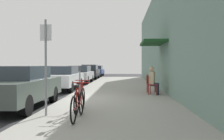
{
  "coord_description": "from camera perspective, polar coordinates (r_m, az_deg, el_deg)",
  "views": [
    {
      "loc": [
        2.51,
        -9.71,
        1.5
      ],
      "look_at": [
        1.65,
        7.96,
        1.12
      ],
      "focal_mm": 39.24,
      "sensor_mm": 36.0,
      "label": 1
    }
  ],
  "objects": [
    {
      "name": "sidewalk_slab",
      "position": [
        11.8,
        1.51,
        -5.77
      ],
      "size": [
        4.5,
        32.0,
        0.12
      ],
      "primitive_type": "cube",
      "color": "#9E9B93",
      "rests_on": "ground_plane"
    },
    {
      "name": "cafe_chair_1",
      "position": [
        12.37,
        8.77,
        -2.83
      ],
      "size": [
        0.52,
        0.52,
        0.87
      ],
      "color": "maroon",
      "rests_on": "sidewalk_slab"
    },
    {
      "name": "street_sign",
      "position": [
        6.86,
        -15.17,
        2.36
      ],
      "size": [
        0.32,
        0.06,
        2.6
      ],
      "color": "gray",
      "rests_on": "sidewalk_slab"
    },
    {
      "name": "bicycle_0",
      "position": [
        6.32,
        -7.98,
        -8.08
      ],
      "size": [
        0.46,
        1.71,
        0.9
      ],
      "color": "black",
      "rests_on": "sidewalk_slab"
    },
    {
      "name": "parked_car_2",
      "position": [
        20.22,
        -7.49,
        -0.95
      ],
      "size": [
        1.8,
        4.4,
        1.42
      ],
      "color": "#B7B7BC",
      "rests_on": "ground_plane"
    },
    {
      "name": "parked_car_4",
      "position": [
        31.85,
        -3.71,
        -0.16
      ],
      "size": [
        1.8,
        4.4,
        1.38
      ],
      "color": "navy",
      "rests_on": "ground_plane"
    },
    {
      "name": "ground_plane",
      "position": [
        10.14,
        -11.68,
        -7.29
      ],
      "size": [
        60.0,
        60.0,
        0.0
      ],
      "primitive_type": "plane",
      "color": "#2D2D30"
    },
    {
      "name": "seated_patron_0",
      "position": [
        11.41,
        9.57,
        -2.21
      ],
      "size": [
        0.51,
        0.46,
        1.29
      ],
      "color": "#232838",
      "rests_on": "sidewalk_slab"
    },
    {
      "name": "parked_car_1",
      "position": [
        14.67,
        -11.47,
        -1.77
      ],
      "size": [
        1.8,
        4.4,
        1.42
      ],
      "color": "silver",
      "rests_on": "ground_plane"
    },
    {
      "name": "parking_meter",
      "position": [
        11.53,
        -7.52,
        -1.82
      ],
      "size": [
        0.12,
        0.1,
        1.32
      ],
      "color": "slate",
      "rests_on": "sidewalk_slab"
    },
    {
      "name": "cafe_chair_0",
      "position": [
        11.44,
        9.27,
        -3.17
      ],
      "size": [
        0.55,
        0.55,
        0.87
      ],
      "color": "maroon",
      "rests_on": "sidewalk_slab"
    },
    {
      "name": "parked_car_3",
      "position": [
        26.03,
        -5.18,
        -0.36
      ],
      "size": [
        1.8,
        4.4,
        1.5
      ],
      "color": "black",
      "rests_on": "ground_plane"
    },
    {
      "name": "building_facade",
      "position": [
        12.01,
        13.16,
        8.79
      ],
      "size": [
        1.4,
        32.0,
        6.18
      ],
      "color": "gray",
      "rests_on": "ground_plane"
    },
    {
      "name": "parked_car_0",
      "position": [
        9.06,
        -20.75,
        -3.56
      ],
      "size": [
        1.8,
        4.4,
        1.45
      ],
      "color": "#47514C",
      "rests_on": "ground_plane"
    },
    {
      "name": "bicycle_1",
      "position": [
        7.32,
        -7.51,
        -6.79
      ],
      "size": [
        0.46,
        1.71,
        0.9
      ],
      "color": "black",
      "rests_on": "sidewalk_slab"
    }
  ]
}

